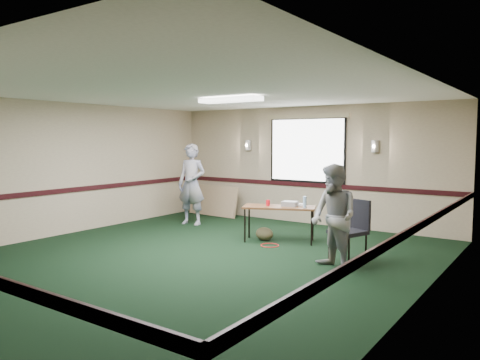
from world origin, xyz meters
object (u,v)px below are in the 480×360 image
Objects in this scene: folding_table at (279,209)px; projector at (290,204)px; conference_chair at (352,225)px; person_left at (192,184)px; person_right at (334,217)px.

projector is at bearing 15.72° from folding_table.
person_left is at bearing -174.48° from conference_chair.
conference_chair reaches higher than projector.
projector reaches higher than folding_table.
conference_chair is (1.67, -0.56, -0.05)m from folding_table.
folding_table is at bearing -179.92° from conference_chair.
folding_table is 1.48× the size of conference_chair.
folding_table is 1.76m from conference_chair.
person_right is at bearing -59.76° from folding_table.
conference_chair is at bearing 120.92° from person_right.
person_right is (4.21, -1.66, -0.13)m from person_left.
conference_chair is at bearing -23.79° from person_left.
conference_chair is (1.51, -0.69, -0.15)m from projector.
folding_table is 0.92× the size of person_right.
projector is 0.18× the size of person_right.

